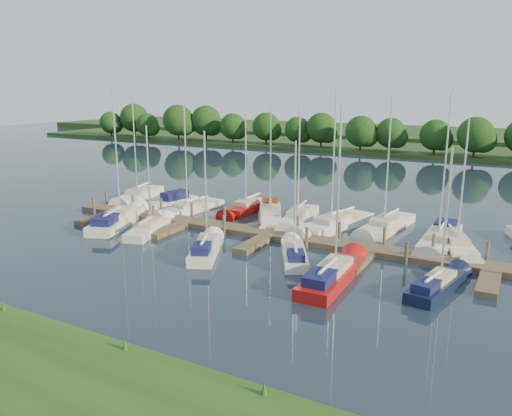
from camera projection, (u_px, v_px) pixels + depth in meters
The scene contains 22 objects.
ground at pixel (216, 268), 32.81m from camera, with size 260.00×260.00×0.00m, color #1B2336.
dock at pixel (267, 237), 39.00m from camera, with size 40.00×6.00×0.40m.
mooring_pilings at pixel (274, 228), 39.86m from camera, with size 38.24×2.84×2.00m.
far_shore at pixel (427, 148), 96.74m from camera, with size 180.00×30.00×0.60m, color #254219.
distant_hill at pixel (447, 135), 117.98m from camera, with size 220.00×40.00×1.40m, color #314A20.
treeline at pixel (406, 134), 85.27m from camera, with size 145.16×9.03×7.91m.
sailboat_n_0 at pixel (139, 197), 52.92m from camera, with size 3.96×8.84×11.27m.
motorboat at pixel (174, 202), 49.93m from camera, with size 2.56×5.73×1.85m.
sailboat_n_2 at pixel (189, 209), 47.47m from camera, with size 3.02×8.38×10.45m.
sailboat_n_3 at pixel (247, 208), 47.83m from camera, with size 1.95×7.83×10.14m.
sailboat_n_4 at pixel (270, 216), 44.73m from camera, with size 4.97×7.85×10.54m.
sailboat_n_5 at pixel (299, 220), 43.72m from camera, with size 3.13×8.39×10.77m.
sailboat_n_6 at pixel (333, 226), 41.72m from camera, with size 4.35×9.58×12.10m.
sailboat_n_7 at pixel (385, 227), 41.29m from camera, with size 3.08×9.03×11.36m.
sailboat_n_8 at pixel (439, 241), 37.56m from camera, with size 2.26×9.12×11.57m.
sailboat_n_9 at pixel (456, 246), 36.34m from camera, with size 3.99×7.64×9.89m.
sailboat_s_0 at pixel (118, 221), 43.16m from camera, with size 4.85×9.22×11.90m.
sailboat_s_1 at pixel (150, 229), 40.87m from camera, with size 3.27×7.01×9.01m.
sailboat_s_2 at pixel (206, 249), 35.49m from camera, with size 4.06×6.78×9.11m.
sailboat_s_3 at pixel (294, 255), 34.34m from camera, with size 4.11×6.28×8.48m.
sailboat_s_4 at pixel (333, 276), 30.44m from camera, with size 2.19×8.58×10.99m.
sailboat_s_5 at pixel (438, 285), 29.04m from camera, with size 2.74×6.79×8.65m.
Camera 1 is at (17.16, -25.93, 11.49)m, focal length 35.00 mm.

